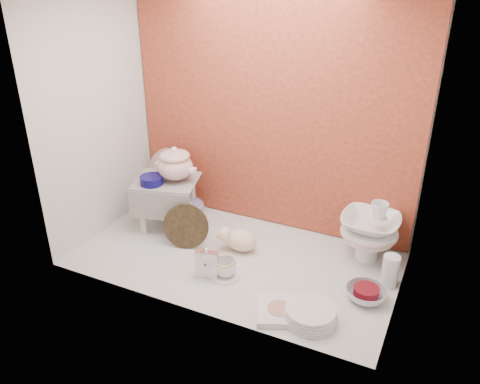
{
  "coord_description": "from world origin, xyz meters",
  "views": [
    {
      "loc": [
        1.04,
        -2.12,
        1.58
      ],
      "look_at": [
        0.02,
        0.02,
        0.42
      ],
      "focal_mm": 36.55,
      "sensor_mm": 36.0,
      "label": 1
    }
  ],
  "objects_px": {
    "crystal_bowl": "(366,294)",
    "dinner_plate_stack": "(311,314)",
    "porcelain_tower": "(369,230)",
    "floral_platter": "(167,181)",
    "gold_rim_teacup": "(225,268)",
    "step_stool": "(168,203)",
    "blue_white_vase": "(186,204)",
    "mantel_clock": "(207,263)",
    "plush_pig": "(241,240)",
    "soup_tureen": "(175,163)"
  },
  "relations": [
    {
      "from": "mantel_clock",
      "to": "porcelain_tower",
      "type": "xyz_separation_m",
      "value": [
        0.74,
        0.56,
        0.09
      ]
    },
    {
      "from": "step_stool",
      "to": "soup_tureen",
      "type": "height_order",
      "value": "soup_tureen"
    },
    {
      "from": "crystal_bowl",
      "to": "dinner_plate_stack",
      "type": "bearing_deg",
      "value": -126.44
    },
    {
      "from": "step_stool",
      "to": "crystal_bowl",
      "type": "distance_m",
      "value": 1.34
    },
    {
      "from": "soup_tureen",
      "to": "gold_rim_teacup",
      "type": "bearing_deg",
      "value": -35.2
    },
    {
      "from": "mantel_clock",
      "to": "crystal_bowl",
      "type": "relative_size",
      "value": 0.88
    },
    {
      "from": "soup_tureen",
      "to": "dinner_plate_stack",
      "type": "height_order",
      "value": "soup_tureen"
    },
    {
      "from": "step_stool",
      "to": "porcelain_tower",
      "type": "height_order",
      "value": "porcelain_tower"
    },
    {
      "from": "soup_tureen",
      "to": "blue_white_vase",
      "type": "xyz_separation_m",
      "value": [
        0.02,
        0.08,
        -0.31
      ]
    },
    {
      "from": "step_stool",
      "to": "crystal_bowl",
      "type": "height_order",
      "value": "step_stool"
    },
    {
      "from": "dinner_plate_stack",
      "to": "blue_white_vase",
      "type": "bearing_deg",
      "value": 150.27
    },
    {
      "from": "porcelain_tower",
      "to": "step_stool",
      "type": "bearing_deg",
      "value": -172.27
    },
    {
      "from": "gold_rim_teacup",
      "to": "porcelain_tower",
      "type": "bearing_deg",
      "value": 38.28
    },
    {
      "from": "blue_white_vase",
      "to": "mantel_clock",
      "type": "height_order",
      "value": "blue_white_vase"
    },
    {
      "from": "floral_platter",
      "to": "plush_pig",
      "type": "distance_m",
      "value": 0.72
    },
    {
      "from": "mantel_clock",
      "to": "porcelain_tower",
      "type": "bearing_deg",
      "value": 23.85
    },
    {
      "from": "soup_tureen",
      "to": "plush_pig",
      "type": "relative_size",
      "value": 1.1
    },
    {
      "from": "step_stool",
      "to": "crystal_bowl",
      "type": "bearing_deg",
      "value": -25.27
    },
    {
      "from": "crystal_bowl",
      "to": "porcelain_tower",
      "type": "relative_size",
      "value": 0.56
    },
    {
      "from": "step_stool",
      "to": "mantel_clock",
      "type": "bearing_deg",
      "value": -54.29
    },
    {
      "from": "floral_platter",
      "to": "blue_white_vase",
      "type": "bearing_deg",
      "value": -19.99
    },
    {
      "from": "porcelain_tower",
      "to": "blue_white_vase",
      "type": "bearing_deg",
      "value": -177.13
    },
    {
      "from": "floral_platter",
      "to": "mantel_clock",
      "type": "relative_size",
      "value": 2.47
    },
    {
      "from": "gold_rim_teacup",
      "to": "soup_tureen",
      "type": "bearing_deg",
      "value": 144.8
    },
    {
      "from": "blue_white_vase",
      "to": "porcelain_tower",
      "type": "height_order",
      "value": "porcelain_tower"
    },
    {
      "from": "dinner_plate_stack",
      "to": "porcelain_tower",
      "type": "bearing_deg",
      "value": 79.46
    },
    {
      "from": "step_stool",
      "to": "blue_white_vase",
      "type": "height_order",
      "value": "step_stool"
    },
    {
      "from": "floral_platter",
      "to": "blue_white_vase",
      "type": "height_order",
      "value": "floral_platter"
    },
    {
      "from": "mantel_clock",
      "to": "plush_pig",
      "type": "height_order",
      "value": "mantel_clock"
    },
    {
      "from": "floral_platter",
      "to": "crystal_bowl",
      "type": "distance_m",
      "value": 1.49
    },
    {
      "from": "soup_tureen",
      "to": "floral_platter",
      "type": "height_order",
      "value": "soup_tureen"
    },
    {
      "from": "step_stool",
      "to": "porcelain_tower",
      "type": "relative_size",
      "value": 1.02
    },
    {
      "from": "porcelain_tower",
      "to": "crystal_bowl",
      "type": "bearing_deg",
      "value": -77.82
    },
    {
      "from": "step_stool",
      "to": "gold_rim_teacup",
      "type": "height_order",
      "value": "step_stool"
    },
    {
      "from": "step_stool",
      "to": "plush_pig",
      "type": "height_order",
      "value": "step_stool"
    },
    {
      "from": "floral_platter",
      "to": "porcelain_tower",
      "type": "bearing_deg",
      "value": -0.34
    },
    {
      "from": "soup_tureen",
      "to": "crystal_bowl",
      "type": "bearing_deg",
      "value": -10.73
    },
    {
      "from": "soup_tureen",
      "to": "plush_pig",
      "type": "bearing_deg",
      "value": -11.43
    },
    {
      "from": "step_stool",
      "to": "blue_white_vase",
      "type": "distance_m",
      "value": 0.13
    },
    {
      "from": "floral_platter",
      "to": "blue_white_vase",
      "type": "distance_m",
      "value": 0.22
    },
    {
      "from": "blue_white_vase",
      "to": "gold_rim_teacup",
      "type": "height_order",
      "value": "blue_white_vase"
    },
    {
      "from": "porcelain_tower",
      "to": "gold_rim_teacup",
      "type": "bearing_deg",
      "value": -141.72
    },
    {
      "from": "soup_tureen",
      "to": "floral_platter",
      "type": "xyz_separation_m",
      "value": [
        -0.17,
        0.15,
        -0.21
      ]
    },
    {
      "from": "floral_platter",
      "to": "gold_rim_teacup",
      "type": "relative_size",
      "value": 3.7
    },
    {
      "from": "blue_white_vase",
      "to": "mantel_clock",
      "type": "distance_m",
      "value": 0.66
    },
    {
      "from": "step_stool",
      "to": "blue_white_vase",
      "type": "xyz_separation_m",
      "value": [
        0.07,
        0.11,
        -0.04
      ]
    },
    {
      "from": "mantel_clock",
      "to": "porcelain_tower",
      "type": "relative_size",
      "value": 0.49
    },
    {
      "from": "blue_white_vase",
      "to": "porcelain_tower",
      "type": "bearing_deg",
      "value": 2.87
    },
    {
      "from": "gold_rim_teacup",
      "to": "dinner_plate_stack",
      "type": "relative_size",
      "value": 0.47
    },
    {
      "from": "step_stool",
      "to": "soup_tureen",
      "type": "distance_m",
      "value": 0.28
    }
  ]
}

